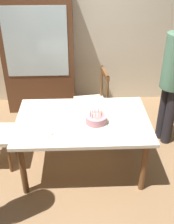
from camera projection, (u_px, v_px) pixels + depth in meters
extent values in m
plane|color=#93704C|center=(83.00, 166.00, 3.54)|extent=(6.40, 6.40, 0.00)
cube|color=beige|center=(79.00, 26.00, 4.42)|extent=(6.40, 0.10, 2.60)
cube|color=silver|center=(83.00, 121.00, 3.17)|extent=(1.54, 1.00, 0.04)
cylinder|color=brown|center=(23.00, 170.00, 3.00)|extent=(0.07, 0.07, 0.68)
cylinder|color=brown|center=(144.00, 166.00, 3.05)|extent=(0.07, 0.07, 0.68)
cylinder|color=brown|center=(32.00, 128.00, 3.68)|extent=(0.07, 0.07, 0.68)
cylinder|color=brown|center=(131.00, 125.00, 3.73)|extent=(0.07, 0.07, 0.68)
cylinder|color=silver|center=(96.00, 123.00, 3.10)|extent=(0.28, 0.28, 0.01)
cylinder|color=#D18C93|center=(96.00, 119.00, 3.07)|extent=(0.24, 0.24, 0.09)
cylinder|color=#E54C4C|center=(102.00, 113.00, 3.04)|extent=(0.01, 0.01, 0.05)
sphere|color=#FFC64C|center=(102.00, 111.00, 3.02)|extent=(0.01, 0.01, 0.01)
cylinder|color=#66CC72|center=(101.00, 112.00, 3.06)|extent=(0.01, 0.01, 0.05)
sphere|color=#FFC64C|center=(101.00, 109.00, 3.04)|extent=(0.01, 0.01, 0.01)
cylinder|color=#E54C4C|center=(98.00, 111.00, 3.08)|extent=(0.01, 0.01, 0.05)
sphere|color=#FFC64C|center=(98.00, 108.00, 3.07)|extent=(0.01, 0.01, 0.01)
cylinder|color=#E54C4C|center=(95.00, 111.00, 3.09)|extent=(0.01, 0.01, 0.05)
sphere|color=#FFC64C|center=(95.00, 108.00, 3.07)|extent=(0.01, 0.01, 0.01)
cylinder|color=#4C7FE5|center=(92.00, 111.00, 3.08)|extent=(0.01, 0.01, 0.05)
sphere|color=#FFC64C|center=(92.00, 109.00, 3.06)|extent=(0.01, 0.01, 0.01)
cylinder|color=#F2994C|center=(90.00, 113.00, 3.04)|extent=(0.01, 0.01, 0.05)
sphere|color=#FFC64C|center=(90.00, 111.00, 3.03)|extent=(0.01, 0.01, 0.01)
cylinder|color=#4C7FE5|center=(91.00, 115.00, 3.01)|extent=(0.01, 0.01, 0.05)
sphere|color=#FFC64C|center=(91.00, 112.00, 2.99)|extent=(0.01, 0.01, 0.01)
cylinder|color=#E54C4C|center=(92.00, 116.00, 2.99)|extent=(0.01, 0.01, 0.05)
sphere|color=#FFC64C|center=(92.00, 114.00, 2.97)|extent=(0.01, 0.01, 0.01)
cylinder|color=#66CC72|center=(96.00, 117.00, 2.98)|extent=(0.01, 0.01, 0.05)
sphere|color=#FFC64C|center=(96.00, 114.00, 2.96)|extent=(0.01, 0.01, 0.01)
cylinder|color=yellow|center=(99.00, 117.00, 2.98)|extent=(0.01, 0.01, 0.05)
sphere|color=#FFC64C|center=(99.00, 114.00, 2.97)|extent=(0.01, 0.01, 0.01)
cylinder|color=#E54C4C|center=(101.00, 115.00, 3.01)|extent=(0.01, 0.01, 0.05)
sphere|color=#FFC64C|center=(101.00, 113.00, 2.99)|extent=(0.01, 0.01, 0.01)
cylinder|color=white|center=(44.00, 131.00, 2.95)|extent=(0.22, 0.22, 0.01)
cylinder|color=white|center=(76.00, 109.00, 3.35)|extent=(0.22, 0.22, 0.01)
cylinder|color=white|center=(126.00, 129.00, 2.98)|extent=(0.22, 0.22, 0.01)
cube|color=silver|center=(29.00, 132.00, 2.94)|extent=(0.18, 0.04, 0.01)
cube|color=silver|center=(63.00, 109.00, 3.35)|extent=(0.18, 0.03, 0.01)
cube|color=beige|center=(90.00, 104.00, 4.01)|extent=(0.49, 0.49, 0.05)
cylinder|color=brown|center=(78.00, 112.00, 4.25)|extent=(0.04, 0.04, 0.42)
cylinder|color=brown|center=(81.00, 125.00, 3.96)|extent=(0.04, 0.04, 0.42)
cylinder|color=brown|center=(99.00, 111.00, 4.30)|extent=(0.04, 0.04, 0.42)
cylinder|color=brown|center=(104.00, 122.00, 4.01)|extent=(0.04, 0.04, 0.42)
cylinder|color=brown|center=(102.00, 82.00, 4.05)|extent=(0.04, 0.04, 0.50)
cylinder|color=brown|center=(107.00, 93.00, 3.75)|extent=(0.04, 0.04, 0.50)
cube|color=brown|center=(105.00, 73.00, 3.79)|extent=(0.09, 0.40, 0.06)
cylinder|color=brown|center=(9.00, 158.00, 3.35)|extent=(0.04, 0.04, 0.42)
cylinder|color=brown|center=(15.00, 141.00, 3.64)|extent=(0.04, 0.04, 0.42)
cylinder|color=#262328|center=(163.00, 112.00, 3.86)|extent=(0.14, 0.14, 0.84)
cylinder|color=#262328|center=(170.00, 117.00, 3.76)|extent=(0.14, 0.14, 0.84)
cube|color=#56331E|center=(39.00, 54.00, 4.34)|extent=(1.10, 0.44, 1.90)
cube|color=silver|center=(36.00, 43.00, 4.02)|extent=(0.94, 0.01, 1.04)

